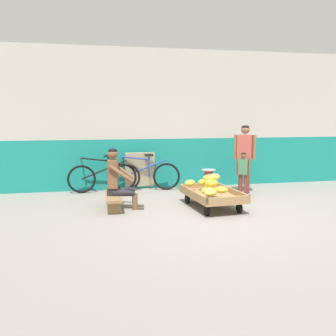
% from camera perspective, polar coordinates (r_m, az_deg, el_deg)
% --- Properties ---
extents(ground_plane, '(80.00, 80.00, 0.00)m').
position_cam_1_polar(ground_plane, '(6.64, 7.51, -7.49)').
color(ground_plane, gray).
extents(back_wall, '(16.00, 0.30, 3.31)m').
position_cam_1_polar(back_wall, '(9.38, 1.33, 7.29)').
color(back_wall, '#19847A').
rests_on(back_wall, ground).
extents(banana_cart, '(0.96, 1.51, 0.36)m').
position_cam_1_polar(banana_cart, '(7.31, 6.60, -4.10)').
color(banana_cart, '#99754C').
rests_on(banana_cart, ground).
extents(banana_pile, '(0.74, 1.26, 0.26)m').
position_cam_1_polar(banana_pile, '(7.19, 6.08, -2.45)').
color(banana_pile, gold).
rests_on(banana_pile, banana_cart).
extents(low_bench, '(0.34, 1.11, 0.27)m').
position_cam_1_polar(low_bench, '(7.28, -8.14, -4.50)').
color(low_bench, olive).
rests_on(low_bench, ground).
extents(vendor_seated, '(0.71, 0.54, 1.14)m').
position_cam_1_polar(vendor_seated, '(7.21, -7.50, -1.64)').
color(vendor_seated, brown).
rests_on(vendor_seated, ground).
extents(plastic_crate, '(0.36, 0.28, 0.30)m').
position_cam_1_polar(plastic_crate, '(8.33, 6.05, -3.24)').
color(plastic_crate, red).
rests_on(plastic_crate, ground).
extents(weighing_scale, '(0.30, 0.30, 0.29)m').
position_cam_1_polar(weighing_scale, '(8.27, 6.09, -1.18)').
color(weighing_scale, '#28282D').
rests_on(weighing_scale, plastic_crate).
extents(bicycle_near_left, '(1.66, 0.48, 0.86)m').
position_cam_1_polar(bicycle_near_left, '(8.83, -9.52, -1.33)').
color(bicycle_near_left, black).
rests_on(bicycle_near_left, ground).
extents(bicycle_far_left, '(1.65, 0.48, 0.86)m').
position_cam_1_polar(bicycle_far_left, '(8.95, -3.51, -1.11)').
color(bicycle_far_left, black).
rests_on(bicycle_far_left, ground).
extents(sign_board, '(0.70, 0.20, 0.89)m').
position_cam_1_polar(sign_board, '(9.09, -4.23, -0.41)').
color(sign_board, '#C6B289').
rests_on(sign_board, ground).
extents(customer_adult, '(0.42, 0.34, 1.53)m').
position_cam_1_polar(customer_adult, '(8.70, 11.41, 2.46)').
color(customer_adult, brown).
rests_on(customer_adult, ground).
extents(customer_child, '(0.26, 0.22, 0.97)m').
position_cam_1_polar(customer_child, '(8.27, 11.18, -0.28)').
color(customer_child, brown).
rests_on(customer_child, ground).
extents(shopping_bag, '(0.18, 0.12, 0.24)m').
position_cam_1_polar(shopping_bag, '(7.99, 7.17, -3.95)').
color(shopping_bag, '#D13D4C').
rests_on(shopping_bag, ground).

